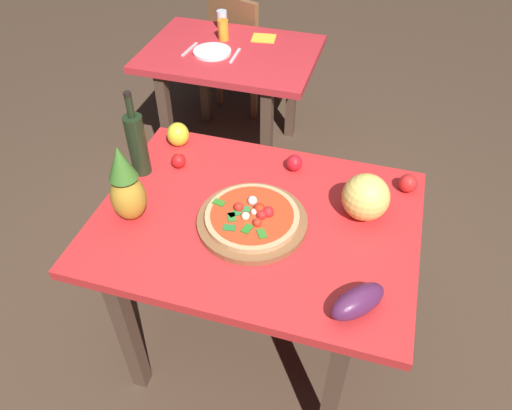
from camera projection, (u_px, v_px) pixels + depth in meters
The scene contains 20 objects.
ground_plane at pixel (256, 327), 2.34m from camera, with size 10.00×10.00×0.00m, color #4C3828.
display_table at pixel (256, 234), 1.90m from camera, with size 1.20×0.90×0.73m.
background_table at pixel (231, 68), 2.93m from camera, with size 1.00×0.72×0.73m.
dining_chair at pixel (243, 45), 3.46m from camera, with size 0.51×0.51×0.85m.
pizza_board at pixel (252, 221), 1.81m from camera, with size 0.41×0.41×0.03m, color brown.
pizza at pixel (252, 216), 1.79m from camera, with size 0.35×0.35×0.06m.
wine_bottle at pixel (137, 143), 1.94m from camera, with size 0.08×0.08×0.37m.
pineapple_left at pixel (126, 187), 1.75m from camera, with size 0.13×0.13×0.32m.
melon at pixel (366, 197), 1.79m from camera, with size 0.18×0.18×0.18m, color #F0D164.
bell_pepper at pixel (178, 134), 2.15m from camera, with size 0.10×0.10×0.11m, color yellow.
eggplant at pixel (358, 301), 1.51m from camera, with size 0.20×0.09×0.09m, color #532149.
tomato_by_bottle at pixel (408, 183), 1.93m from camera, with size 0.07×0.07×0.07m, color red.
tomato_beside_pepper at pixel (294, 163), 2.03m from camera, with size 0.07×0.07×0.07m, color red.
tomato_at_corner at pixel (179, 161), 2.04m from camera, with size 0.06×0.06×0.06m, color red.
drinking_glass_juice at pixel (223, 30), 2.91m from camera, with size 0.06×0.06×0.12m, color orange.
drinking_glass_water at pixel (222, 19), 3.04m from camera, with size 0.06×0.06×0.11m, color silver.
dinner_plate at pixel (212, 52), 2.82m from camera, with size 0.22×0.22×0.02m, color white.
fork_utensil at pixel (190, 49), 2.85m from camera, with size 0.02×0.18×0.01m, color silver.
knife_utensil at pixel (235, 56), 2.79m from camera, with size 0.02×0.18×0.01m, color silver.
napkin_folded at pixel (264, 38), 2.96m from camera, with size 0.14×0.12×0.01m, color yellow.
Camera 1 is at (0.37, -1.26, 2.02)m, focal length 34.40 mm.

